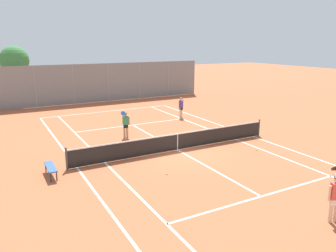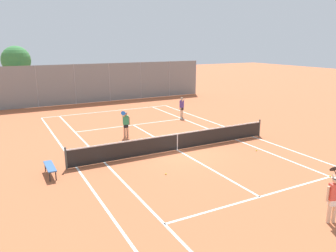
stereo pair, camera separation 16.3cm
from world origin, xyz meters
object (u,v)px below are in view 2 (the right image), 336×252
object	(u,v)px
player_far_right	(182,106)
loose_tennis_ball_3	(166,174)
player_far_left	(126,123)
loose_tennis_ball_0	(330,176)
player_near_side	(334,196)
tennis_net	(177,141)
loose_tennis_ball_2	(256,150)
courtside_bench	(50,167)
tree_behind_left	(16,61)

from	to	relation	value
player_far_right	loose_tennis_ball_3	distance (m)	11.57
player_far_left	loose_tennis_ball_0	size ratio (longest dim) A/B	26.88
player_near_side	tennis_net	bearing A→B (deg)	94.87
loose_tennis_ball_2	courtside_bench	size ratio (longest dim) A/B	0.04
player_near_side	courtside_bench	distance (m)	11.27
player_near_side	loose_tennis_ball_2	xyz separation A→B (m)	(2.97, 6.67, -0.89)
loose_tennis_ball_2	loose_tennis_ball_3	size ratio (longest dim) A/B	1.00
courtside_bench	player_far_right	bearing A→B (deg)	33.36
player_far_right	loose_tennis_ball_3	size ratio (longest dim) A/B	24.24
loose_tennis_ball_0	loose_tennis_ball_3	distance (m)	7.25
tennis_net	loose_tennis_ball_3	distance (m)	3.54
player_near_side	tree_behind_left	xyz separation A→B (m)	(-7.21, 27.74, 3.13)
player_near_side	courtside_bench	size ratio (longest dim) A/B	1.18
loose_tennis_ball_2	loose_tennis_ball_0	bearing A→B (deg)	-84.78
courtside_bench	tennis_net	bearing A→B (deg)	3.83
tennis_net	player_far_left	world-z (taller)	player_far_left
tree_behind_left	loose_tennis_ball_3	bearing A→B (deg)	-78.79
player_far_left	loose_tennis_ball_0	xyz separation A→B (m)	(5.68, -10.08, -0.89)
tennis_net	tree_behind_left	distance (m)	20.26
tennis_net	loose_tennis_ball_3	world-z (taller)	tennis_net
tennis_net	player_near_side	size ratio (longest dim) A/B	6.76
loose_tennis_ball_0	courtside_bench	world-z (taller)	courtside_bench
loose_tennis_ball_3	courtside_bench	size ratio (longest dim) A/B	0.04
player_far_left	courtside_bench	bearing A→B (deg)	-141.36
player_far_right	loose_tennis_ball_3	xyz separation A→B (m)	(-6.44, -9.57, -0.88)
courtside_bench	tree_behind_left	xyz separation A→B (m)	(0.29, 19.33, 3.65)
player_far_left	loose_tennis_ball_0	world-z (taller)	player_far_left
player_near_side	player_far_right	world-z (taller)	player_near_side
courtside_bench	loose_tennis_ball_0	bearing A→B (deg)	-28.77
player_far_left	loose_tennis_ball_2	bearing A→B (deg)	-47.93
player_far_left	tree_behind_left	bearing A→B (deg)	107.80
tennis_net	courtside_bench	world-z (taller)	tennis_net
player_far_right	tree_behind_left	world-z (taller)	tree_behind_left
courtside_bench	player_near_side	bearing A→B (deg)	-48.30
loose_tennis_ball_2	tree_behind_left	bearing A→B (deg)	115.78
player_far_left	loose_tennis_ball_3	distance (m)	6.53
loose_tennis_ball_0	tree_behind_left	xyz separation A→B (m)	(-10.56, 25.28, 4.02)
player_near_side	loose_tennis_ball_3	bearing A→B (deg)	115.56
loose_tennis_ball_3	courtside_bench	world-z (taller)	courtside_bench
loose_tennis_ball_3	player_far_left	bearing A→B (deg)	84.79
player_near_side	loose_tennis_ball_3	size ratio (longest dim) A/B	26.88
loose_tennis_ball_2	loose_tennis_ball_3	world-z (taller)	same
tennis_net	loose_tennis_ball_3	xyz separation A→B (m)	(-2.16, -2.77, -0.48)
player_far_right	loose_tennis_ball_2	xyz separation A→B (m)	(-0.56, -8.99, -0.88)
player_near_side	player_far_left	distance (m)	12.75
loose_tennis_ball_0	loose_tennis_ball_2	world-z (taller)	same
tennis_net	player_near_side	bearing A→B (deg)	-85.13
player_far_left	courtside_bench	size ratio (longest dim) A/B	1.18
player_near_side	loose_tennis_ball_2	bearing A→B (deg)	66.02
loose_tennis_ball_2	tree_behind_left	size ratio (longest dim) A/B	0.01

